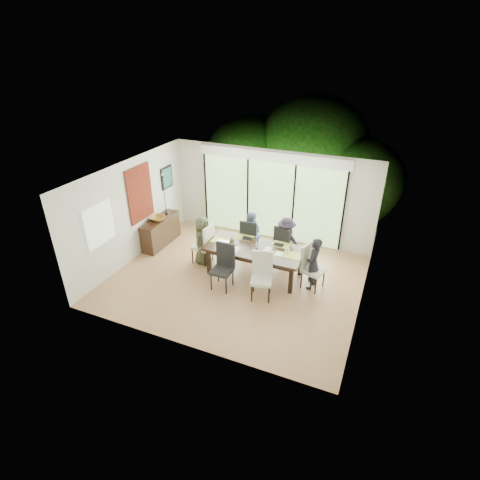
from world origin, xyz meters
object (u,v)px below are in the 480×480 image
at_px(sideboard, 161,231).
at_px(chair_far_right, 286,244).
at_px(person_far_right, 286,241).
at_px(cup_c, 287,250).
at_px(chair_left_end, 202,243).
at_px(bowl, 157,218).
at_px(person_right_end, 313,264).
at_px(chair_near_right, 261,277).
at_px(person_left_end, 203,240).
at_px(table_top, 255,249).
at_px(person_far_left, 251,234).
at_px(vase, 258,245).
at_px(chair_far_left, 251,237).
at_px(chair_near_left, 222,268).
at_px(cup_b, 259,249).
at_px(chair_right_end, 314,267).
at_px(laptop, 222,242).
at_px(cup_a, 232,238).

bearing_deg(sideboard, chair_far_right, 6.69).
distance_m(person_far_right, cup_c, 0.79).
height_order(person_far_right, cup_c, person_far_right).
relative_size(chair_left_end, bowl, 2.63).
bearing_deg(person_right_end, cup_c, -92.14).
xyz_separation_m(chair_near_right, cup_c, (0.30, 0.97, 0.25)).
xyz_separation_m(chair_left_end, person_left_end, (0.02, 0.00, 0.10)).
distance_m(table_top, bowl, 3.11).
distance_m(person_far_left, person_far_right, 1.00).
height_order(table_top, person_left_end, person_left_end).
bearing_deg(chair_far_right, vase, 73.30).
bearing_deg(chair_far_left, table_top, 114.13).
bearing_deg(table_top, chair_near_left, -119.89).
height_order(vase, cup_b, vase).
height_order(chair_right_end, chair_far_right, same).
bearing_deg(cup_b, laptop, 180.00).
relative_size(cup_a, cup_b, 1.24).
height_order(chair_left_end, sideboard, chair_left_end).
xyz_separation_m(table_top, laptop, (-0.85, -0.10, 0.04)).
xyz_separation_m(person_left_end, bowl, (-1.61, 0.32, 0.20)).
bearing_deg(cup_c, chair_left_end, -177.51).
xyz_separation_m(chair_right_end, person_far_right, (-0.95, 0.83, 0.10)).
height_order(chair_near_right, bowl, chair_near_right).
bearing_deg(cup_a, chair_left_end, -169.38).
distance_m(chair_far_right, person_far_right, 0.10).
relative_size(chair_far_left, bowl, 2.63).
distance_m(chair_right_end, chair_far_left, 2.13).
bearing_deg(person_right_end, chair_near_left, -60.05).
bearing_deg(cup_c, sideboard, 175.26).
relative_size(person_far_right, laptop, 3.91).
bearing_deg(bowl, chair_near_right, -18.37).
relative_size(chair_far_left, laptop, 3.33).
bearing_deg(cup_b, person_left_end, 176.49).
bearing_deg(person_right_end, person_left_end, -83.77).
distance_m(cup_c, bowl, 3.90).
distance_m(person_left_end, person_right_end, 2.96).
height_order(chair_far_left, person_far_right, person_far_right).
xyz_separation_m(chair_far_left, cup_c, (1.25, -0.75, 0.25)).
relative_size(chair_far_right, person_right_end, 0.85).
height_order(chair_right_end, person_far_left, person_far_left).
relative_size(chair_near_left, person_left_end, 0.85).
bearing_deg(chair_far_right, cup_a, 44.55).
xyz_separation_m(table_top, cup_a, (-0.70, 0.15, 0.08)).
height_order(table_top, chair_left_end, chair_left_end).
bearing_deg(vase, chair_near_left, -120.87).
height_order(table_top, chair_right_end, chair_right_end).
distance_m(table_top, chair_near_right, 1.02).
height_order(chair_near_right, person_far_right, person_far_right).
relative_size(person_far_right, bowl, 3.09).
distance_m(chair_left_end, cup_c, 2.32).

